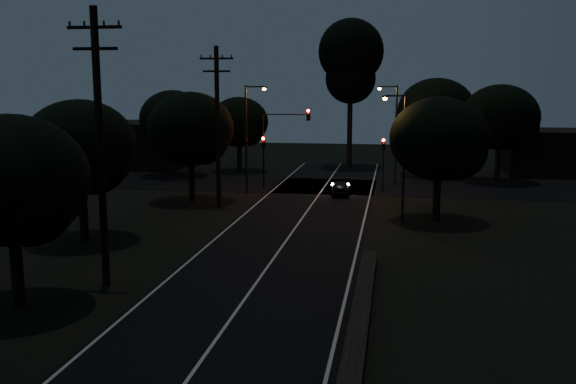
% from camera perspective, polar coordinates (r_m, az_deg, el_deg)
% --- Properties ---
extents(road_surface, '(60.00, 70.00, 0.03)m').
position_cam_1_polar(road_surface, '(40.87, 1.65, -1.82)').
color(road_surface, black).
rests_on(road_surface, ground).
extents(utility_pole_mid, '(2.20, 0.30, 11.00)m').
position_cam_1_polar(utility_pole_mid, '(26.32, -16.38, 4.13)').
color(utility_pole_mid, black).
rests_on(utility_pole_mid, ground).
extents(utility_pole_far, '(2.20, 0.30, 10.50)m').
position_cam_1_polar(utility_pole_far, '(42.24, -6.28, 5.99)').
color(utility_pole_far, black).
rests_on(utility_pole_far, ground).
extents(tree_left_b, '(5.54, 5.54, 7.04)m').
position_cam_1_polar(tree_left_b, '(24.63, -23.18, 0.65)').
color(tree_left_b, black).
rests_on(tree_left_b, ground).
extents(tree_left_c, '(5.80, 5.80, 7.33)m').
position_cam_1_polar(tree_left_c, '(34.45, -17.79, 3.56)').
color(tree_left_c, black).
rests_on(tree_left_c, ground).
extents(tree_left_d, '(5.98, 5.98, 7.59)m').
position_cam_1_polar(tree_left_d, '(44.74, -8.45, 5.40)').
color(tree_left_d, black).
rests_on(tree_left_d, ground).
extents(tree_far_nw, '(5.48, 5.48, 6.95)m').
position_cam_1_polar(tree_far_nw, '(60.29, -4.22, 6.11)').
color(tree_far_nw, black).
rests_on(tree_far_nw, ground).
extents(tree_far_w, '(5.96, 5.96, 7.60)m').
position_cam_1_polar(tree_far_w, '(57.84, -10.01, 6.29)').
color(tree_far_w, black).
rests_on(tree_far_w, ground).
extents(tree_far_ne, '(6.85, 6.85, 8.66)m').
position_cam_1_polar(tree_far_ne, '(58.62, 13.29, 6.88)').
color(tree_far_ne, black).
rests_on(tree_far_ne, ground).
extents(tree_far_e, '(6.39, 6.39, 8.10)m').
position_cam_1_polar(tree_far_e, '(56.21, 18.58, 6.17)').
color(tree_far_e, black).
rests_on(tree_far_e, ground).
extents(tree_right_a, '(5.80, 5.80, 7.37)m').
position_cam_1_polar(tree_right_a, '(38.70, 13.58, 4.42)').
color(tree_right_a, black).
rests_on(tree_right_a, ground).
extents(tall_pine, '(6.34, 6.34, 14.41)m').
position_cam_1_polar(tall_pine, '(63.78, 5.60, 11.57)').
color(tall_pine, black).
rests_on(tall_pine, ground).
extents(building_left, '(10.00, 8.00, 4.40)m').
position_cam_1_polar(building_left, '(65.97, -13.27, 4.17)').
color(building_left, black).
rests_on(building_left, ground).
extents(building_right, '(9.00, 7.00, 4.00)m').
position_cam_1_polar(building_right, '(63.57, 22.72, 3.32)').
color(building_right, black).
rests_on(building_right, ground).
extents(signal_left, '(0.28, 0.35, 4.10)m').
position_cam_1_polar(signal_left, '(49.87, -2.19, 3.51)').
color(signal_left, black).
rests_on(signal_left, ground).
extents(signal_right, '(0.28, 0.35, 4.10)m').
position_cam_1_polar(signal_right, '(48.86, 8.46, 3.29)').
color(signal_right, black).
rests_on(signal_right, ground).
extents(signal_mast, '(3.70, 0.35, 6.25)m').
position_cam_1_polar(signal_mast, '(49.43, -0.28, 5.22)').
color(signal_mast, black).
rests_on(signal_mast, ground).
extents(streetlight_a, '(1.66, 0.26, 8.00)m').
position_cam_1_polar(streetlight_a, '(47.93, -3.51, 5.42)').
color(streetlight_a, black).
rests_on(streetlight_a, ground).
extents(streetlight_b, '(1.66, 0.26, 8.00)m').
position_cam_1_polar(streetlight_b, '(52.69, 9.37, 5.68)').
color(streetlight_b, black).
rests_on(streetlight_b, ground).
extents(streetlight_c, '(1.46, 0.26, 7.50)m').
position_cam_1_polar(streetlight_c, '(38.76, 10.04, 3.91)').
color(streetlight_c, black).
rests_on(streetlight_c, ground).
extents(car, '(1.59, 3.35, 1.11)m').
position_cam_1_polar(car, '(47.33, 4.69, 0.38)').
color(car, black).
rests_on(car, ground).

